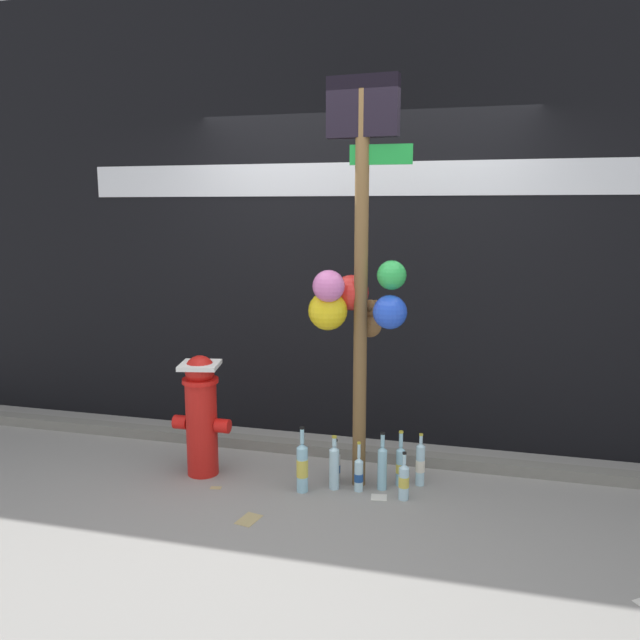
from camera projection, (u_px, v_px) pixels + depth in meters
ground_plane at (320, 506)px, 3.89m from camera, size 14.00×14.00×0.00m
building_wall at (363, 216)px, 4.85m from camera, size 10.00×0.21×3.48m
curb_strip at (348, 452)px, 4.65m from camera, size 8.00×0.12×0.08m
memorial_post at (357, 272)px, 3.96m from camera, size 0.63×0.42×2.58m
fire_hydrant at (201, 412)px, 4.30m from camera, size 0.40×0.30×0.83m
bottle_0 at (335, 466)px, 4.23m from camera, size 0.07×0.07×0.29m
bottle_1 at (334, 466)px, 4.11m from camera, size 0.07×0.07×0.36m
bottle_2 at (404, 481)px, 3.96m from camera, size 0.07×0.07×0.31m
bottle_3 at (400, 465)px, 4.16m from camera, size 0.06×0.06×0.37m
bottle_4 at (420, 464)px, 4.17m from camera, size 0.06×0.06×0.35m
bottle_5 at (359, 474)px, 4.08m from camera, size 0.06×0.06×0.33m
bottle_6 at (382, 466)px, 4.10m from camera, size 0.06×0.06×0.39m
bottle_7 at (302, 467)px, 4.07m from camera, size 0.08×0.08×0.43m
litter_0 at (249, 519)px, 3.72m from camera, size 0.13×0.18×0.01m
litter_2 at (379, 497)px, 4.01m from camera, size 0.11×0.10×0.01m
litter_3 at (216, 488)px, 4.14m from camera, size 0.08×0.05×0.01m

